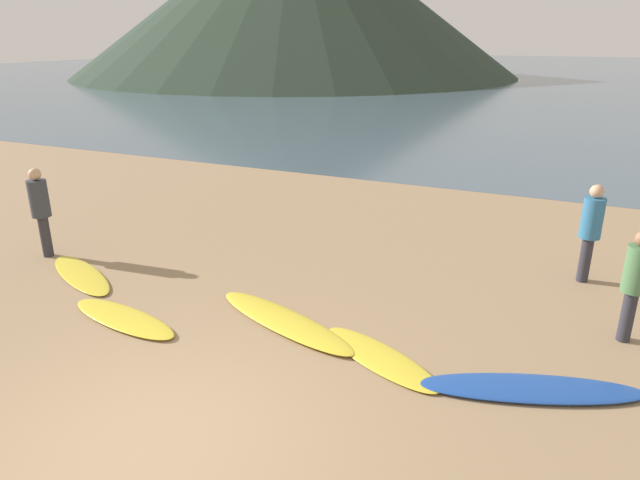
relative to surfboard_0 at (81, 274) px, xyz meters
name	(u,v)px	position (x,y,z in m)	size (l,w,h in m)	color
ground_plane	(418,202)	(3.93, 7.14, -0.13)	(120.00, 120.00, 0.20)	#997C5B
ocean_water	(551,74)	(3.93, 58.34, -0.03)	(140.00, 100.00, 0.01)	#475B6B
surfboard_0	(81,274)	(0.00, 0.00, 0.00)	(2.17, 0.57, 0.06)	yellow
surfboard_1	(123,318)	(1.79, -0.93, 0.01)	(2.04, 0.57, 0.08)	yellow
surfboard_2	(284,321)	(3.94, -0.06, 0.02)	(2.63, 0.59, 0.10)	yellow
surfboard_3	(380,357)	(5.48, -0.39, 0.00)	(1.94, 0.57, 0.06)	yellow
surfboard_4	(531,388)	(7.28, -0.31, 0.01)	(2.58, 0.59, 0.08)	#1E479E
person_1	(635,278)	(8.30, 1.43, 0.89)	(0.31, 0.31, 1.55)	#2D2D38
person_2	(40,205)	(-1.27, 0.45, 0.95)	(0.34, 0.34, 1.66)	#2D2D38
person_3	(591,226)	(7.77, 3.33, 0.94)	(0.33, 0.33, 1.65)	#2D2D38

